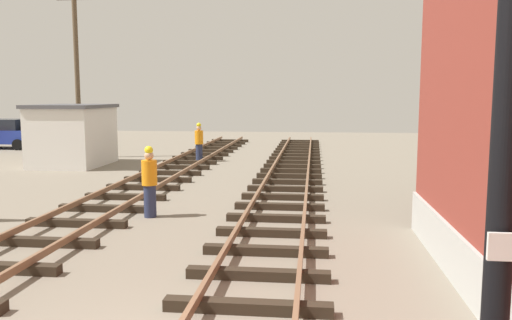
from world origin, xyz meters
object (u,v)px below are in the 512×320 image
utility_pole_far (77,72)px  track_worker_distant (199,142)px  track_worker_foreground (150,182)px  control_hut (73,135)px  parked_car_blue (5,133)px  parked_car_black (51,133)px  signal_mast (510,84)px

utility_pole_far → track_worker_distant: 7.33m
track_worker_foreground → track_worker_distant: bearing=96.2°
utility_pole_far → track_worker_distant: (6.42, -0.96, -3.42)m
control_hut → track_worker_distant: size_ratio=2.03×
parked_car_blue → utility_pole_far: size_ratio=0.51×
parked_car_black → parked_car_blue: bearing=-169.8°
parked_car_black → track_worker_distant: track_worker_distant is taller
parked_car_blue → track_worker_distant: bearing=-20.9°
signal_mast → control_hut: bearing=122.5°
control_hut → parked_car_blue: size_ratio=0.90×
control_hut → parked_car_blue: (-7.52, 6.83, -0.49)m
control_hut → parked_car_black: (-4.90, 7.30, -0.49)m
control_hut → track_worker_foreground: 11.58m
parked_car_blue → utility_pole_far: utility_pole_far is taller
utility_pole_far → track_worker_foreground: bearing=-58.2°
parked_car_blue → track_worker_foreground: bearing=-49.0°
control_hut → parked_car_black: 8.81m
signal_mast → utility_pole_far: size_ratio=0.62×
track_worker_foreground → track_worker_distant: 11.45m
parked_car_blue → track_worker_distant: (12.92, -4.92, 0.03)m
control_hut → track_worker_distant: 5.75m
track_worker_foreground → track_worker_distant: same height
utility_pole_far → track_worker_distant: size_ratio=4.44×
signal_mast → track_worker_foreground: signal_mast is taller
utility_pole_far → control_hut: bearing=-70.5°
parked_car_black → parked_car_blue: (-2.62, -0.47, 0.00)m
control_hut → track_worker_distant: control_hut is taller
control_hut → track_worker_foreground: size_ratio=2.03×
signal_mast → track_worker_distant: bearing=107.7°
control_hut → signal_mast: bearing=-57.5°
control_hut → track_worker_foreground: bearing=-55.0°
signal_mast → utility_pole_far: utility_pole_far is taller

